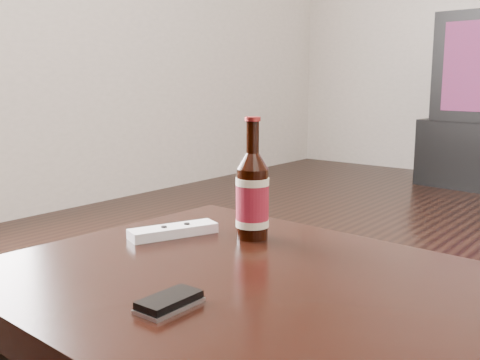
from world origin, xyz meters
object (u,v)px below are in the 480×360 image
Objects in this scene: coffee_table at (331,341)px; phone at (169,302)px; remote at (173,231)px; beer_bottle at (252,196)px.

phone is at bearing -138.02° from coffee_table.
phone is 0.35m from remote.
remote reaches higher than coffee_table.
phone is at bearing -71.09° from beer_bottle.
coffee_table is 0.36m from beer_bottle.
coffee_table is 6.35× the size of remote.
beer_bottle is at bearing 108.62° from phone.
coffee_table is at bearing 41.69° from phone.
coffee_table is 12.25× the size of phone.
beer_bottle reaches higher than coffee_table.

